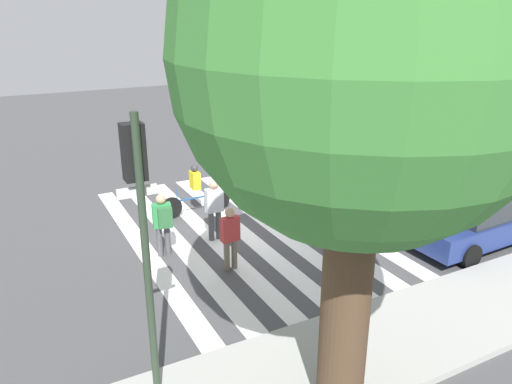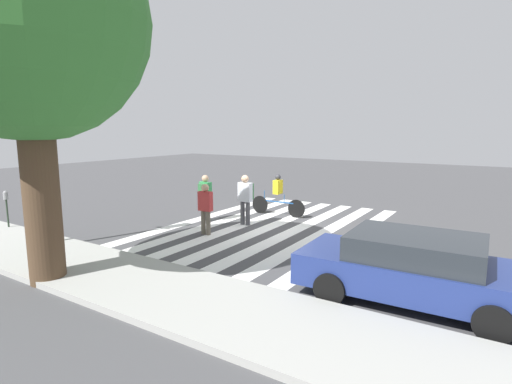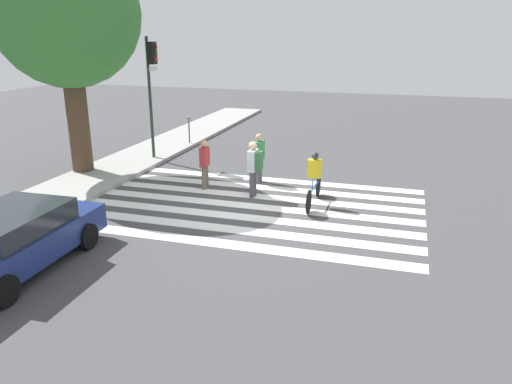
% 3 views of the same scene
% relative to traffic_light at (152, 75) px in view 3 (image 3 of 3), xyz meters
% --- Properties ---
extents(ground_plane, '(60.00, 60.00, 0.00)m').
position_rel_traffic_light_xyz_m(ground_plane, '(-4.24, -5.46, -3.42)').
color(ground_plane, '#444447').
extents(sidewalk_curb, '(36.00, 2.50, 0.14)m').
position_rel_traffic_light_xyz_m(sidewalk_curb, '(-4.24, 0.79, -3.35)').
color(sidewalk_curb, '#9E9E99').
rests_on(sidewalk_curb, ground_plane).
extents(crosswalk_stripes, '(6.30, 10.00, 0.01)m').
position_rel_traffic_light_xyz_m(crosswalk_stripes, '(-4.24, -5.46, -3.41)').
color(crosswalk_stripes, white).
rests_on(crosswalk_stripes, ground_plane).
extents(traffic_light, '(0.60, 0.50, 4.89)m').
position_rel_traffic_light_xyz_m(traffic_light, '(0.00, 0.00, 0.00)').
color(traffic_light, '#283828').
rests_on(traffic_light, ground_plane).
extents(parking_meter, '(0.15, 0.15, 1.38)m').
position_rel_traffic_light_xyz_m(parking_meter, '(2.92, -0.17, -2.39)').
color(parking_meter, '#283828').
rests_on(parking_meter, ground_plane).
extents(street_tree, '(5.01, 5.01, 8.15)m').
position_rel_traffic_light_xyz_m(street_tree, '(-2.58, 1.68, 2.16)').
color(street_tree, '#4C3826').
rests_on(street_tree, ground_plane).
extents(pedestrian_adult_yellow_jacket, '(0.51, 0.45, 1.73)m').
position_rel_traffic_light_xyz_m(pedestrian_adult_yellow_jacket, '(-1.75, -4.87, -2.41)').
color(pedestrian_adult_yellow_jacket, '#4C4C51').
rests_on(pedestrian_adult_yellow_jacket, ground_plane).
extents(pedestrian_child_with_backpack, '(0.50, 0.42, 1.80)m').
position_rel_traffic_light_xyz_m(pedestrian_child_with_backpack, '(-3.34, -5.21, -2.37)').
color(pedestrian_child_with_backpack, '#4C4C51').
rests_on(pedestrian_child_with_backpack, ground_plane).
extents(pedestrian_adult_blue_shirt, '(0.47, 0.25, 1.67)m').
position_rel_traffic_light_xyz_m(pedestrian_adult_blue_shirt, '(-2.99, -3.39, -2.48)').
color(pedestrian_adult_blue_shirt, '#6B6051').
rests_on(pedestrian_adult_blue_shirt, ground_plane).
extents(cyclist_mid_street, '(2.36, 0.40, 1.65)m').
position_rel_traffic_light_xyz_m(cyclist_mid_street, '(-3.55, -7.18, -2.55)').
color(cyclist_mid_street, black).
rests_on(cyclist_mid_street, ground_plane).
extents(car_parked_silver_sedan, '(4.51, 2.16, 1.37)m').
position_rel_traffic_light_xyz_m(car_parked_silver_sedan, '(-9.76, -1.60, -2.70)').
color(car_parked_silver_sedan, navy).
rests_on(car_parked_silver_sedan, ground_plane).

